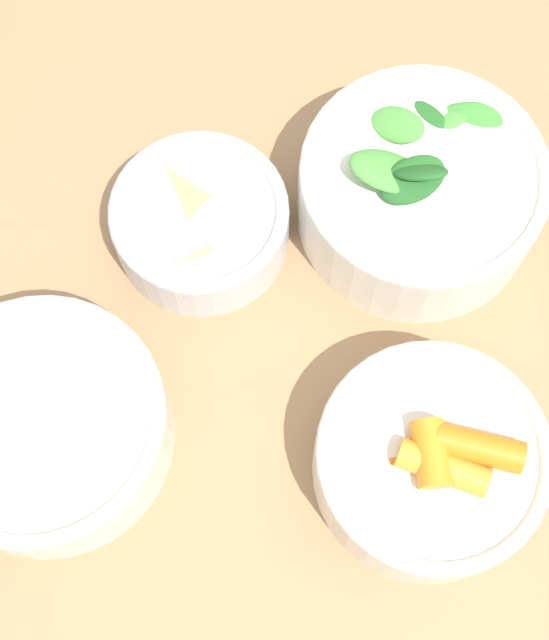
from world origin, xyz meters
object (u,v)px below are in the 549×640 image
object	(u,v)px
bowl_greens	(420,189)
bowl_beans_hotdog	(46,427)
bowl_carrots	(430,460)
bowl_cookies	(200,222)

from	to	relation	value
bowl_greens	bowl_beans_hotdog	world-z (taller)	bowl_greens
bowl_greens	bowl_carrots	bearing A→B (deg)	102.11
bowl_carrots	bowl_beans_hotdog	size ratio (longest dim) A/B	0.91
bowl_carrots	bowl_cookies	size ratio (longest dim) A/B	1.16
bowl_carrots	bowl_greens	world-z (taller)	bowl_greens
bowl_carrots	bowl_greens	size ratio (longest dim) A/B	0.85
bowl_beans_hotdog	bowl_cookies	distance (m)	0.18
bowl_cookies	bowl_carrots	bearing A→B (deg)	144.74
bowl_carrots	bowl_cookies	distance (m)	0.24
bowl_greens	bowl_cookies	size ratio (longest dim) A/B	1.36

